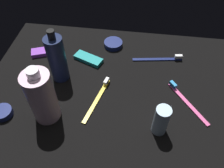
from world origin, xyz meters
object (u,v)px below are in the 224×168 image
(lotion_bottle, at_px, (57,59))
(deodorant_stick, at_px, (161,120))
(toothbrush_yellow, at_px, (98,97))
(toothbrush_navy, at_px, (160,59))
(snack_bar_purple, at_px, (46,51))
(toothbrush_pink, at_px, (186,100))
(cream_tin_right, at_px, (113,44))
(snack_bar_teal, at_px, (88,59))
(cream_tin_left, at_px, (3,112))
(bodywash_bottle, at_px, (42,97))

(lotion_bottle, relative_size, deodorant_stick, 1.92)
(toothbrush_yellow, bearing_deg, toothbrush_navy, 46.51)
(toothbrush_yellow, xyz_separation_m, snack_bar_purple, (-0.23, 0.18, 0.00))
(toothbrush_pink, xyz_separation_m, snack_bar_purple, (-0.50, 0.16, 0.00))
(lotion_bottle, xyz_separation_m, cream_tin_right, (0.15, 0.19, -0.07))
(snack_bar_teal, height_order, cream_tin_left, cream_tin_left)
(snack_bar_purple, height_order, cream_tin_right, cream_tin_right)
(bodywash_bottle, xyz_separation_m, toothbrush_pink, (0.41, 0.11, -0.08))
(deodorant_stick, distance_m, snack_bar_purple, 0.50)
(bodywash_bottle, distance_m, snack_bar_purple, 0.29)
(cream_tin_left, relative_size, cream_tin_right, 0.81)
(toothbrush_navy, bearing_deg, bodywash_bottle, -139.29)
(snack_bar_teal, bearing_deg, cream_tin_right, 72.16)
(cream_tin_right, bearing_deg, snack_bar_purple, -162.79)
(toothbrush_navy, bearing_deg, toothbrush_yellow, -133.49)
(cream_tin_right, bearing_deg, snack_bar_teal, -129.96)
(lotion_bottle, xyz_separation_m, snack_bar_teal, (0.08, 0.09, -0.08))
(deodorant_stick, height_order, toothbrush_pink, deodorant_stick)
(cream_tin_right, bearing_deg, toothbrush_pink, -42.26)
(lotion_bottle, relative_size, snack_bar_purple, 1.82)
(toothbrush_navy, height_order, toothbrush_pink, same)
(toothbrush_yellow, xyz_separation_m, cream_tin_left, (-0.27, -0.10, 0.00))
(lotion_bottle, xyz_separation_m, toothbrush_yellow, (0.14, -0.07, -0.08))
(snack_bar_purple, xyz_separation_m, cream_tin_right, (0.24, 0.08, 0.00))
(snack_bar_purple, height_order, cream_tin_left, cream_tin_left)
(lotion_bottle, bearing_deg, snack_bar_teal, 50.81)
(bodywash_bottle, height_order, toothbrush_pink, bodywash_bottle)
(lotion_bottle, height_order, bodywash_bottle, same)
(toothbrush_navy, distance_m, cream_tin_right, 0.19)
(snack_bar_teal, relative_size, cream_tin_right, 1.48)
(toothbrush_navy, xyz_separation_m, snack_bar_teal, (-0.26, -0.04, 0.00))
(bodywash_bottle, xyz_separation_m, cream_tin_right, (0.15, 0.34, -0.08))
(snack_bar_purple, bearing_deg, deodorant_stick, -53.42)
(snack_bar_teal, distance_m, snack_bar_purple, 0.17)
(lotion_bottle, height_order, cream_tin_right, lotion_bottle)
(cream_tin_left, bearing_deg, snack_bar_teal, 52.44)
(deodorant_stick, bearing_deg, lotion_bottle, 153.92)
(snack_bar_teal, xyz_separation_m, cream_tin_left, (-0.20, -0.26, 0.00))
(bodywash_bottle, relative_size, snack_bar_teal, 1.82)
(toothbrush_pink, relative_size, snack_bar_teal, 1.46)
(snack_bar_purple, distance_m, cream_tin_left, 0.28)
(toothbrush_yellow, xyz_separation_m, snack_bar_teal, (-0.07, 0.17, 0.00))
(toothbrush_pink, bearing_deg, toothbrush_navy, 113.20)
(snack_bar_teal, height_order, snack_bar_purple, same)
(lotion_bottle, relative_size, toothbrush_pink, 1.25)
(toothbrush_navy, distance_m, snack_bar_purple, 0.43)
(deodorant_stick, relative_size, snack_bar_teal, 0.95)
(lotion_bottle, xyz_separation_m, deodorant_stick, (0.33, -0.16, -0.03))
(bodywash_bottle, distance_m, toothbrush_navy, 0.44)
(lotion_bottle, distance_m, deodorant_stick, 0.37)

